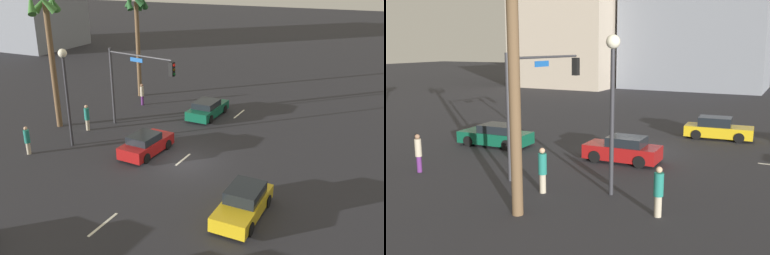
{
  "view_description": "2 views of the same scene",
  "coord_description": "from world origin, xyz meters",
  "views": [
    {
      "loc": [
        -20.42,
        -11.12,
        11.1
      ],
      "look_at": [
        2.27,
        0.44,
        1.35
      ],
      "focal_mm": 38.9,
      "sensor_mm": 36.0,
      "label": 1
    },
    {
      "loc": [
        -6.86,
        23.75,
        6.06
      ],
      "look_at": [
        3.15,
        1.17,
        1.36
      ],
      "focal_mm": 40.36,
      "sensor_mm": 36.0,
      "label": 2
    }
  ],
  "objects": [
    {
      "name": "ground_plane",
      "position": [
        0.0,
        0.0,
        0.0
      ],
      "size": [
        220.0,
        220.0,
        0.0
      ],
      "primitive_type": "plane",
      "color": "#28282D"
    },
    {
      "name": "lane_stripe_2",
      "position": [
        -7.69,
        0.0,
        0.01
      ],
      "size": [
        2.11,
        0.14,
        0.01
      ],
      "primitive_type": "cube",
      "color": "silver",
      "rests_on": "ground_plane"
    },
    {
      "name": "lane_stripe_3",
      "position": [
        0.18,
        0.0,
        0.01
      ],
      "size": [
        1.85,
        0.14,
        0.01
      ],
      "primitive_type": "cube",
      "color": "silver",
      "rests_on": "ground_plane"
    },
    {
      "name": "lane_stripe_4",
      "position": [
        9.9,
        0.0,
        0.01
      ],
      "size": [
        2.3,
        0.14,
        0.01
      ],
      "primitive_type": "cube",
      "color": "silver",
      "rests_on": "ground_plane"
    },
    {
      "name": "car_0",
      "position": [
        8.24,
        2.09,
        0.63
      ],
      "size": [
        4.46,
        1.96,
        1.33
      ],
      "color": "#0F5138",
      "rests_on": "ground_plane"
    },
    {
      "name": "car_2",
      "position": [
        -0.07,
        2.54,
        0.64
      ],
      "size": [
        4.01,
        1.96,
        1.37
      ],
      "color": "maroon",
      "rests_on": "ground_plane"
    },
    {
      "name": "car_4",
      "position": [
        -3.99,
        -5.5,
        0.66
      ],
      "size": [
        4.29,
        1.89,
        1.44
      ],
      "color": "gold",
      "rests_on": "ground_plane"
    },
    {
      "name": "traffic_signal",
      "position": [
        3.3,
        5.66,
        3.98
      ],
      "size": [
        1.05,
        5.93,
        5.76
      ],
      "color": "#38383D",
      "rests_on": "ground_plane"
    },
    {
      "name": "streetlamp",
      "position": [
        -1.22,
        7.67,
        4.51
      ],
      "size": [
        0.56,
        0.56,
        6.49
      ],
      "color": "#2D2D33",
      "rests_on": "ground_plane"
    },
    {
      "name": "pedestrian_0",
      "position": [
        1.46,
        8.6,
        1.03
      ],
      "size": [
        0.41,
        0.41,
        1.93
      ],
      "color": "#B2A58C",
      "rests_on": "ground_plane"
    },
    {
      "name": "pedestrian_1",
      "position": [
        8.38,
        8.39,
        1.01
      ],
      "size": [
        0.36,
        0.36,
        1.88
      ],
      "color": "#59266B",
      "rests_on": "ground_plane"
    },
    {
      "name": "pedestrian_2",
      "position": [
        -3.54,
        9.19,
        0.99
      ],
      "size": [
        0.36,
        0.36,
        1.87
      ],
      "color": "#B2A58C",
      "rests_on": "ground_plane"
    },
    {
      "name": "palm_tree_0",
      "position": [
        10.7,
        10.15,
        7.02
      ],
      "size": [
        2.25,
        2.35,
        9.42
      ],
      "color": "brown",
      "rests_on": "ground_plane"
    },
    {
      "name": "palm_tree_1",
      "position": [
        1.14,
        11.1,
        7.26
      ],
      "size": [
        2.56,
        2.71,
        9.93
      ],
      "color": "brown",
      "rests_on": "ground_plane"
    },
    {
      "name": "building_0",
      "position": [
        25.4,
        40.18,
        6.39
      ],
      "size": [
        12.21,
        14.83,
        12.79
      ],
      "primitive_type": "cube",
      "rotation": [
        0.0,
        0.0,
        0.05
      ],
      "color": "gray",
      "rests_on": "ground_plane"
    }
  ]
}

